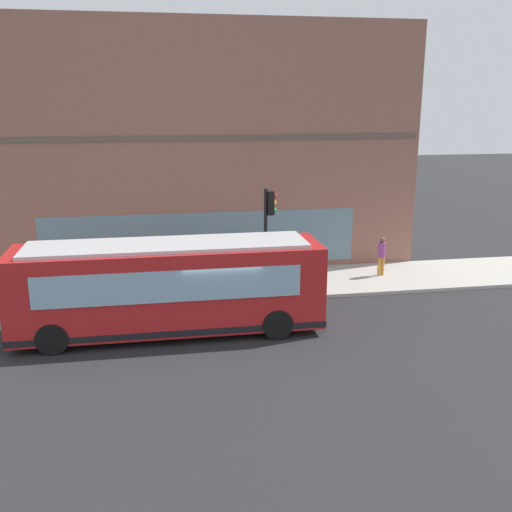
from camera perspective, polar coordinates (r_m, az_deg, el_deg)
The scene contains 11 objects.
ground at distance 19.87m, azimuth -3.56°, elevation -7.31°, with size 120.00×120.00×0.00m, color #262628.
sidewalk_curb at distance 24.19m, azimuth -4.80°, elevation -3.02°, with size 4.10×40.00×0.15m, color #B2ADA3.
building_corner at distance 29.12m, azimuth -6.14°, elevation 10.74°, with size 8.06×19.65×10.85m.
city_bus_nearside at distance 19.43m, azimuth -8.51°, elevation -3.09°, with size 2.62×10.05×3.07m.
traffic_light_near_corner at distance 22.22m, azimuth 1.24°, elevation 3.36°, with size 0.32×0.49×4.17m.
fire_hydrant at distance 24.26m, azimuth 5.62°, elevation -1.90°, with size 0.35×0.35×0.74m.
pedestrian_walking_along_curb at distance 23.45m, azimuth -16.98°, elevation -1.67°, with size 0.32×0.32×1.61m.
pedestrian_near_hydrant at distance 25.73m, azimuth 12.15°, elevation 0.22°, with size 0.32×0.32×1.68m.
pedestrian_near_building_entrance at distance 24.36m, azimuth -8.03°, elevation -0.28°, with size 0.32×0.32×1.77m.
pedestrian_by_light_pole at distance 24.38m, azimuth -2.43°, elevation -0.38°, with size 0.32×0.32×1.61m.
newspaper_vending_box at distance 24.80m, azimuth -10.86°, elevation -1.51°, with size 0.44×0.43×0.90m.
Camera 1 is at (-18.29, 1.94, 7.52)m, focal length 41.03 mm.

